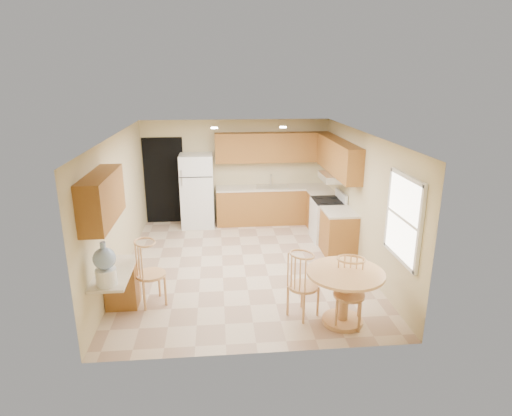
{
  "coord_description": "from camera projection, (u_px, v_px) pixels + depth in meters",
  "views": [
    {
      "loc": [
        -0.47,
        -7.53,
        3.49
      ],
      "look_at": [
        0.26,
        0.3,
        1.05
      ],
      "focal_mm": 30.0,
      "sensor_mm": 36.0,
      "label": 1
    }
  ],
  "objects": [
    {
      "name": "window",
      "position": [
        404.0,
        218.0,
        6.23
      ],
      "size": [
        0.06,
        1.12,
        1.3
      ],
      "color": "white",
      "rests_on": "wall_right"
    },
    {
      "name": "counter_back",
      "position": [
        273.0,
        188.0,
        10.38
      ],
      "size": [
        2.75,
        0.63,
        0.04
      ],
      "primitive_type": "cube",
      "color": "beige",
      "rests_on": "base_cab_back"
    },
    {
      "name": "refrigerator",
      "position": [
        197.0,
        191.0,
        10.17
      ],
      "size": [
        0.77,
        0.75,
        1.75
      ],
      "color": "white",
      "rests_on": "floor"
    },
    {
      "name": "sink",
      "position": [
        272.0,
        187.0,
        10.37
      ],
      "size": [
        0.78,
        0.44,
        0.01
      ],
      "primitive_type": "cube",
      "color": "silver",
      "rests_on": "counter_back"
    },
    {
      "name": "floor",
      "position": [
        244.0,
        265.0,
        8.24
      ],
      "size": [
        5.5,
        5.5,
        0.0
      ],
      "primitive_type": "plane",
      "color": "beige",
      "rests_on": "ground"
    },
    {
      "name": "dining_table",
      "position": [
        344.0,
        290.0,
        6.17
      ],
      "size": [
        1.11,
        1.11,
        0.82
      ],
      "rotation": [
        0.0,
        0.0,
        0.39
      ],
      "color": "#E2AA71",
      "rests_on": "floor"
    },
    {
      "name": "upper_cab_right",
      "position": [
        338.0,
        157.0,
        9.02
      ],
      "size": [
        0.33,
        2.42,
        0.7
      ],
      "primitive_type": "cube",
      "color": "#9F6528",
      "rests_on": "wall_right"
    },
    {
      "name": "counter_right_b",
      "position": [
        340.0,
        212.0,
        8.53
      ],
      "size": [
        0.63,
        0.8,
        0.04
      ],
      "primitive_type": "cube",
      "color": "beige",
      "rests_on": "base_cab_right_b"
    },
    {
      "name": "wall_back",
      "position": [
        236.0,
        171.0,
        10.48
      ],
      "size": [
        4.5,
        0.02,
        2.5
      ],
      "primitive_type": "cube",
      "color": "#CDBC8A",
      "rests_on": "floor"
    },
    {
      "name": "stove",
      "position": [
        328.0,
        219.0,
        9.39
      ],
      "size": [
        0.65,
        0.76,
        1.09
      ],
      "color": "white",
      "rests_on": "floor"
    },
    {
      "name": "wall_left",
      "position": [
        118.0,
        206.0,
        7.67
      ],
      "size": [
        0.02,
        5.5,
        2.5
      ],
      "primitive_type": "cube",
      "color": "#CDBC8A",
      "rests_on": "floor"
    },
    {
      "name": "upper_cab_left",
      "position": [
        102.0,
        198.0,
        5.98
      ],
      "size": [
        0.33,
        1.4,
        0.7
      ],
      "primitive_type": "cube",
      "color": "#9F6528",
      "rests_on": "wall_left"
    },
    {
      "name": "chair_desk",
      "position": [
        149.0,
        269.0,
        6.58
      ],
      "size": [
        0.47,
        0.6,
        1.06
      ],
      "rotation": [
        0.0,
        0.0,
        -1.16
      ],
      "color": "#E2AA71",
      "rests_on": "floor"
    },
    {
      "name": "counter_right_a",
      "position": [
        322.0,
        193.0,
        9.91
      ],
      "size": [
        0.63,
        0.59,
        0.04
      ],
      "primitive_type": "cube",
      "color": "beige",
      "rests_on": "base_cab_right_a"
    },
    {
      "name": "ceiling",
      "position": [
        243.0,
        135.0,
        7.49
      ],
      "size": [
        4.5,
        5.5,
        0.02
      ],
      "primitive_type": "cube",
      "color": "white",
      "rests_on": "wall_back"
    },
    {
      "name": "chair_table_b",
      "position": [
        352.0,
        290.0,
        5.99
      ],
      "size": [
        0.45,
        0.48,
        1.02
      ],
      "rotation": [
        0.0,
        0.0,
        2.85
      ],
      "color": "#E2AA71",
      "rests_on": "floor"
    },
    {
      "name": "range_hood",
      "position": [
        333.0,
        177.0,
        9.11
      ],
      "size": [
        0.5,
        0.76,
        0.14
      ],
      "primitive_type": "cube",
      "color": "silver",
      "rests_on": "upper_cab_right"
    },
    {
      "name": "wall_right",
      "position": [
        362.0,
        200.0,
        8.06
      ],
      "size": [
        0.02,
        5.5,
        2.5
      ],
      "primitive_type": "cube",
      "color": "#CDBC8A",
      "rests_on": "floor"
    },
    {
      "name": "water_crock",
      "position": [
        105.0,
        266.0,
        5.73
      ],
      "size": [
        0.3,
        0.3,
        0.62
      ],
      "color": "white",
      "rests_on": "desk_top"
    },
    {
      "name": "can_light_a",
      "position": [
        214.0,
        128.0,
        8.6
      ],
      "size": [
        0.14,
        0.14,
        0.02
      ],
      "primitive_type": "cylinder",
      "color": "white",
      "rests_on": "ceiling"
    },
    {
      "name": "wall_front",
      "position": [
        258.0,
        266.0,
        5.25
      ],
      "size": [
        4.5,
        0.02,
        2.5
      ],
      "primitive_type": "cube",
      "color": "#CDBC8A",
      "rests_on": "floor"
    },
    {
      "name": "base_cab_back",
      "position": [
        273.0,
        205.0,
        10.51
      ],
      "size": [
        2.75,
        0.6,
        0.87
      ],
      "primitive_type": "cube",
      "color": "#9F6528",
      "rests_on": "floor"
    },
    {
      "name": "base_cab_right_a",
      "position": [
        321.0,
        212.0,
        10.04
      ],
      "size": [
        0.6,
        0.59,
        0.87
      ],
      "primitive_type": "cube",
      "color": "#9F6528",
      "rests_on": "floor"
    },
    {
      "name": "desk_pedestal",
      "position": [
        122.0,
        285.0,
        6.7
      ],
      "size": [
        0.48,
        0.42,
        0.72
      ],
      "primitive_type": "cube",
      "color": "#9F6528",
      "rests_on": "floor"
    },
    {
      "name": "chair_table_a",
      "position": [
        305.0,
        281.0,
        6.24
      ],
      "size": [
        0.45,
        0.57,
        1.02
      ],
      "rotation": [
        0.0,
        0.0,
        -0.93
      ],
      "color": "#E2AA71",
      "rests_on": "floor"
    },
    {
      "name": "desk_top",
      "position": [
        114.0,
        273.0,
        6.22
      ],
      "size": [
        0.5,
        1.2,
        0.04
      ],
      "primitive_type": "cube",
      "color": "beige",
      "rests_on": "desk_pedestal"
    },
    {
      "name": "upper_cab_back",
      "position": [
        273.0,
        147.0,
        10.22
      ],
      "size": [
        2.75,
        0.33,
        0.7
      ],
      "primitive_type": "cube",
      "color": "#9F6528",
      "rests_on": "wall_back"
    },
    {
      "name": "doorway",
      "position": [
        164.0,
        181.0,
        10.37
      ],
      "size": [
        0.9,
        0.02,
        2.1
      ],
      "primitive_type": "cube",
      "color": "black",
      "rests_on": "floor"
    },
    {
      "name": "base_cab_right_b",
      "position": [
        338.0,
        233.0,
        8.66
      ],
      "size": [
        0.6,
        0.8,
        0.87
      ],
      "primitive_type": "cube",
      "color": "#9F6528",
      "rests_on": "floor"
    },
    {
      "name": "can_light_b",
      "position": [
        283.0,
        127.0,
        8.72
      ],
      "size": [
        0.14,
        0.14,
        0.02
      ],
      "primitive_type": "cylinder",
      "color": "white",
      "rests_on": "ceiling"
    }
  ]
}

